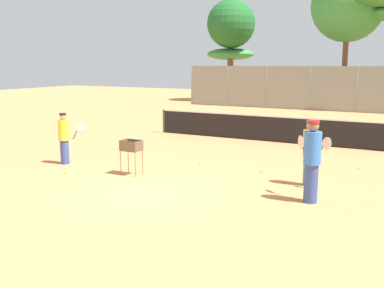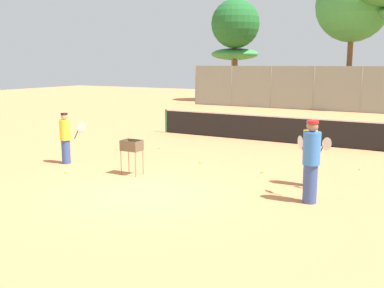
# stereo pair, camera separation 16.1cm
# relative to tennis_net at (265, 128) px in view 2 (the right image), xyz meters

# --- Properties ---
(ground_plane) EXTENTS (80.00, 80.00, 0.00)m
(ground_plane) POSITION_rel_tennis_net_xyz_m (0.00, -8.58, -0.56)
(ground_plane) COLOR #D37F4C
(tennis_net) EXTENTS (9.70, 0.10, 1.07)m
(tennis_net) POSITION_rel_tennis_net_xyz_m (0.00, 0.00, 0.00)
(tennis_net) COLOR #26592D
(tennis_net) RESTS_ON ground_plane
(back_fence) EXTENTS (21.43, 0.08, 2.97)m
(back_fence) POSITION_rel_tennis_net_xyz_m (0.00, 13.33, 0.93)
(back_fence) COLOR gray
(back_fence) RESTS_ON ground_plane
(tree_1) EXTENTS (5.19, 5.19, 9.82)m
(tree_1) POSITION_rel_tennis_net_xyz_m (-0.01, 17.15, 6.64)
(tree_1) COLOR brown
(tree_1) RESTS_ON ground_plane
(tree_3) EXTENTS (4.01, 4.01, 4.42)m
(tree_3) POSITION_rel_tennis_net_xyz_m (-9.75, 18.56, 3.24)
(tree_3) COLOR brown
(tree_3) RESTS_ON ground_plane
(tree_4) EXTENTS (3.97, 3.97, 8.34)m
(tree_4) POSITION_rel_tennis_net_xyz_m (-9.26, 17.50, 5.77)
(tree_4) COLOR brown
(tree_4) RESTS_ON ground_plane
(player_white_outfit) EXTENTS (0.79, 0.55, 1.62)m
(player_white_outfit) POSITION_rel_tennis_net_xyz_m (-4.01, -7.09, 0.28)
(player_white_outfit) COLOR #334C8C
(player_white_outfit) RESTS_ON ground_plane
(player_red_cap) EXTENTS (0.72, 0.77, 1.90)m
(player_red_cap) POSITION_rel_tennis_net_xyz_m (3.82, -7.34, 0.42)
(player_red_cap) COLOR #334C8C
(player_red_cap) RESTS_ON ground_plane
(player_yellow_shirt) EXTENTS (0.84, 0.52, 1.70)m
(player_yellow_shirt) POSITION_rel_tennis_net_xyz_m (3.42, -5.93, 0.33)
(player_yellow_shirt) COLOR teal
(player_yellow_shirt) RESTS_ON ground_plane
(ball_cart) EXTENTS (0.56, 0.41, 1.01)m
(ball_cart) POSITION_rel_tennis_net_xyz_m (-1.31, -7.23, 0.21)
(ball_cart) COLOR brown
(ball_cart) RESTS_ON ground_plane
(tennis_ball_0) EXTENTS (0.07, 0.07, 0.07)m
(tennis_ball_0) POSITION_rel_tennis_net_xyz_m (4.29, -3.41, -0.53)
(tennis_ball_0) COLOR #D1E54C
(tennis_ball_0) RESTS_ON ground_plane
(tennis_ball_1) EXTENTS (0.07, 0.07, 0.07)m
(tennis_ball_1) POSITION_rel_tennis_net_xyz_m (-3.09, -8.04, -0.53)
(tennis_ball_1) COLOR #D1E54C
(tennis_ball_1) RESTS_ON ground_plane
(tennis_ball_2) EXTENTS (0.07, 0.07, 0.07)m
(tennis_ball_2) POSITION_rel_tennis_net_xyz_m (-4.08, -4.51, -0.53)
(tennis_ball_2) COLOR #D1E54C
(tennis_ball_2) RESTS_ON ground_plane
(tennis_ball_3) EXTENTS (0.07, 0.07, 0.07)m
(tennis_ball_3) POSITION_rel_tennis_net_xyz_m (-2.85, -3.51, -0.53)
(tennis_ball_3) COLOR #D1E54C
(tennis_ball_3) RESTS_ON ground_plane
(tennis_ball_4) EXTENTS (0.07, 0.07, 0.07)m
(tennis_ball_4) POSITION_rel_tennis_net_xyz_m (1.87, -5.19, -0.53)
(tennis_ball_4) COLOR #D1E54C
(tennis_ball_4) RESTS_ON ground_plane
(tennis_ball_5) EXTENTS (0.07, 0.07, 0.07)m
(tennis_ball_5) POSITION_rel_tennis_net_xyz_m (-0.32, -4.95, -0.53)
(tennis_ball_5) COLOR #D1E54C
(tennis_ball_5) RESTS_ON ground_plane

